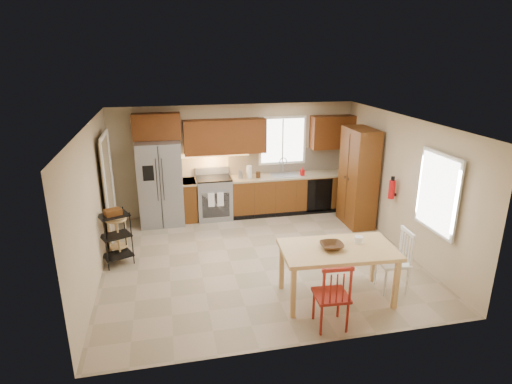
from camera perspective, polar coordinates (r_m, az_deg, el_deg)
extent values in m
plane|color=tan|center=(7.93, 0.40, -8.83)|extent=(5.50, 5.50, 0.00)
cube|color=silver|center=(7.14, 0.45, 9.32)|extent=(5.50, 5.00, 0.02)
cube|color=#CCB793|center=(9.80, -2.76, 4.34)|extent=(5.50, 0.02, 2.50)
cube|color=#CCB793|center=(5.21, 6.48, -8.86)|extent=(5.50, 0.02, 2.50)
cube|color=#CCB793|center=(7.38, -20.92, -1.66)|extent=(0.02, 5.00, 2.50)
cube|color=#CCB793|center=(8.45, 18.96, 1.03)|extent=(0.02, 5.00, 2.50)
cube|color=gray|center=(9.41, -12.62, 1.16)|extent=(0.92, 0.75, 1.82)
cube|color=gray|center=(9.65, -5.60, -0.84)|extent=(0.76, 0.63, 0.92)
cube|color=brown|center=(9.63, -8.86, -1.09)|extent=(0.30, 0.60, 0.90)
cube|color=brown|center=(10.03, 4.88, -0.14)|extent=(2.92, 0.60, 0.90)
cube|color=black|center=(9.94, 8.46, -0.44)|extent=(0.60, 0.02, 0.78)
cube|color=beige|center=(10.08, 4.52, 4.27)|extent=(2.92, 0.03, 0.55)
cube|color=#633210|center=(9.33, -13.13, 8.51)|extent=(1.00, 0.35, 0.55)
cube|color=#633210|center=(9.47, -4.15, 7.38)|extent=(1.80, 0.35, 0.75)
cube|color=#633210|center=(10.11, 10.15, 7.86)|extent=(1.00, 0.35, 0.75)
cube|color=white|center=(9.92, 3.54, 6.88)|extent=(1.12, 0.04, 1.12)
cube|color=gray|center=(9.85, 3.89, 2.05)|extent=(0.62, 0.46, 0.16)
cube|color=#FFBF66|center=(9.49, -5.87, 4.92)|extent=(1.60, 0.30, 0.01)
imported|color=red|center=(9.83, 6.20, 2.77)|extent=(0.09, 0.09, 0.19)
cylinder|color=white|center=(9.56, -0.92, 2.70)|extent=(0.12, 0.12, 0.28)
cylinder|color=gray|center=(9.54, -2.10, 2.34)|extent=(0.11, 0.11, 0.18)
cylinder|color=#472B13|center=(9.59, 0.29, 2.32)|extent=(0.10, 0.10, 0.14)
cube|color=brown|center=(9.36, 13.46, 1.91)|extent=(0.50, 0.95, 2.10)
cylinder|color=red|center=(8.55, 17.66, 0.32)|extent=(0.12, 0.12, 0.36)
cube|color=white|center=(7.44, 23.09, -0.14)|extent=(0.04, 1.02, 1.32)
cube|color=#8C7A59|center=(8.65, -19.09, 0.02)|extent=(0.04, 0.95, 2.10)
imported|color=#472B13|center=(6.47, 10.04, -7.47)|extent=(0.36, 0.36, 0.08)
cylinder|color=white|center=(6.72, 13.52, -6.37)|extent=(0.14, 0.14, 0.16)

